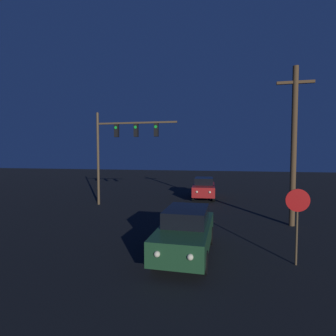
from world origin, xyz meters
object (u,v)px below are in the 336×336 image
at_px(car_far, 204,188).
at_px(car_near, 186,231).
at_px(traffic_signal_mast, 120,141).
at_px(stop_sign, 297,212).
at_px(utility_pole, 294,144).

bearing_deg(car_far, car_near, 88.15).
bearing_deg(car_near, traffic_signal_mast, -53.09).
height_order(car_far, stop_sign, stop_sign).
bearing_deg(stop_sign, car_near, 177.78).
xyz_separation_m(stop_sign, utility_pole, (1.08, 5.09, 2.40)).
height_order(traffic_signal_mast, stop_sign, traffic_signal_mast).
distance_m(car_far, utility_pole, 9.57).
distance_m(car_near, car_far, 12.39).
xyz_separation_m(traffic_signal_mast, stop_sign, (9.55, -8.22, -2.76)).
bearing_deg(utility_pole, traffic_signal_mast, 163.59).
relative_size(car_far, utility_pole, 0.56).
relative_size(traffic_signal_mast, utility_pole, 0.82).
xyz_separation_m(car_far, stop_sign, (3.95, -12.53, 0.92)).
xyz_separation_m(car_near, utility_pole, (4.78, 4.94, 3.32)).
height_order(traffic_signal_mast, utility_pole, utility_pole).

